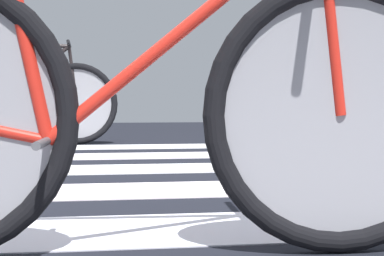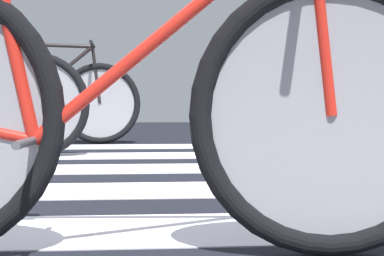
# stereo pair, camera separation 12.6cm
# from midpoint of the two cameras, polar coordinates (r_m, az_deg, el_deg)

# --- Properties ---
(ground) EXTENTS (18.00, 14.00, 0.02)m
(ground) POSITION_cam_midpoint_polar(r_m,az_deg,el_deg) (2.81, -14.16, -5.55)
(ground) COLOR black
(crosswalk_markings) EXTENTS (5.40, 4.25, 0.00)m
(crosswalk_markings) POSITION_cam_midpoint_polar(r_m,az_deg,el_deg) (2.94, -14.38, -4.94)
(crosswalk_markings) COLOR silver
(crosswalk_markings) RESTS_ON ground
(bicycle_1_of_3) EXTENTS (1.74, 0.52, 0.93)m
(bicycle_1_of_3) POSITION_cam_midpoint_polar(r_m,az_deg,el_deg) (1.43, -4.06, 2.33)
(bicycle_1_of_3) COLOR black
(bicycle_1_of_3) RESTS_ON ground
(bicycle_3_of_3) EXTENTS (1.74, 0.52, 0.93)m
(bicycle_3_of_3) POSITION_cam_midpoint_polar(r_m,az_deg,el_deg) (5.17, -14.17, 2.67)
(bicycle_3_of_3) COLOR black
(bicycle_3_of_3) RESTS_ON ground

